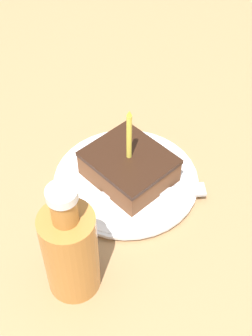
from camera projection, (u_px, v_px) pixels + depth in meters
ground_plane at (129, 175)px, 0.77m from camera, size 2.40×2.40×0.04m
plate at (126, 180)px, 0.73m from camera, size 0.22×0.22×0.01m
cake_slice at (129, 166)px, 0.71m from camera, size 0.11×0.12×0.13m
fork at (156, 192)px, 0.70m from camera, size 0.15×0.12×0.01m
bottle at (70, 250)px, 0.56m from camera, size 0.07×0.07×0.18m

